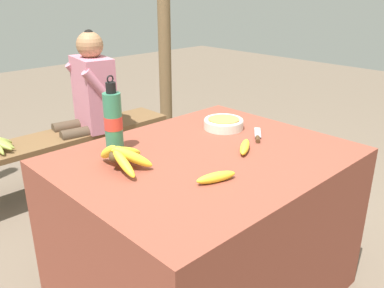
{
  "coord_description": "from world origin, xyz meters",
  "views": [
    {
      "loc": [
        -1.11,
        -1.08,
        1.36
      ],
      "look_at": [
        -0.03,
        0.05,
        0.75
      ],
      "focal_mm": 38.0,
      "sensor_mm": 36.0,
      "label": 1
    }
  ],
  "objects_px": {
    "loose_banana_front": "(216,177)",
    "banana_bunch_ripe": "(122,155)",
    "serving_bowl": "(224,123)",
    "knife": "(258,136)",
    "loose_banana_side": "(245,147)",
    "support_post_far": "(164,5)",
    "water_bottle": "(113,121)",
    "seated_vendor": "(88,100)",
    "wooden_bench": "(62,144)"
  },
  "relations": [
    {
      "from": "serving_bowl",
      "to": "loose_banana_side",
      "type": "xyz_separation_m",
      "value": [
        -0.15,
        -0.26,
        -0.01
      ]
    },
    {
      "from": "serving_bowl",
      "to": "wooden_bench",
      "type": "relative_size",
      "value": 0.12
    },
    {
      "from": "knife",
      "to": "support_post_far",
      "type": "bearing_deg",
      "value": 23.24
    },
    {
      "from": "knife",
      "to": "seated_vendor",
      "type": "distance_m",
      "value": 1.42
    },
    {
      "from": "loose_banana_side",
      "to": "support_post_far",
      "type": "xyz_separation_m",
      "value": [
        1.06,
        1.78,
        0.48
      ]
    },
    {
      "from": "water_bottle",
      "to": "banana_bunch_ripe",
      "type": "bearing_deg",
      "value": -114.5
    },
    {
      "from": "banana_bunch_ripe",
      "to": "serving_bowl",
      "type": "distance_m",
      "value": 0.63
    },
    {
      "from": "banana_bunch_ripe",
      "to": "support_post_far",
      "type": "xyz_separation_m",
      "value": [
        1.53,
        1.57,
        0.44
      ]
    },
    {
      "from": "serving_bowl",
      "to": "loose_banana_front",
      "type": "relative_size",
      "value": 1.22
    },
    {
      "from": "banana_bunch_ripe",
      "to": "water_bottle",
      "type": "height_order",
      "value": "water_bottle"
    },
    {
      "from": "knife",
      "to": "support_post_far",
      "type": "xyz_separation_m",
      "value": [
        0.9,
        1.72,
        0.49
      ]
    },
    {
      "from": "serving_bowl",
      "to": "wooden_bench",
      "type": "height_order",
      "value": "serving_bowl"
    },
    {
      "from": "banana_bunch_ripe",
      "to": "loose_banana_front",
      "type": "bearing_deg",
      "value": -62.33
    },
    {
      "from": "banana_bunch_ripe",
      "to": "loose_banana_front",
      "type": "relative_size",
      "value": 1.71
    },
    {
      "from": "support_post_far",
      "to": "loose_banana_front",
      "type": "bearing_deg",
      "value": -125.77
    },
    {
      "from": "water_bottle",
      "to": "wooden_bench",
      "type": "bearing_deg",
      "value": 75.75
    },
    {
      "from": "wooden_bench",
      "to": "loose_banana_front",
      "type": "bearing_deg",
      "value": -96.69
    },
    {
      "from": "water_bottle",
      "to": "knife",
      "type": "xyz_separation_m",
      "value": [
        0.56,
        -0.32,
        -0.12
      ]
    },
    {
      "from": "knife",
      "to": "wooden_bench",
      "type": "relative_size",
      "value": 0.1
    },
    {
      "from": "serving_bowl",
      "to": "wooden_bench",
      "type": "bearing_deg",
      "value": 101.93
    },
    {
      "from": "banana_bunch_ripe",
      "to": "water_bottle",
      "type": "relative_size",
      "value": 0.84
    },
    {
      "from": "water_bottle",
      "to": "seated_vendor",
      "type": "distance_m",
      "value": 1.23
    },
    {
      "from": "loose_banana_front",
      "to": "support_post_far",
      "type": "distance_m",
      "value": 2.38
    },
    {
      "from": "serving_bowl",
      "to": "support_post_far",
      "type": "bearing_deg",
      "value": 59.05
    },
    {
      "from": "loose_banana_side",
      "to": "support_post_far",
      "type": "distance_m",
      "value": 2.13
    },
    {
      "from": "support_post_far",
      "to": "banana_bunch_ripe",
      "type": "bearing_deg",
      "value": -134.42
    },
    {
      "from": "banana_bunch_ripe",
      "to": "knife",
      "type": "relative_size",
      "value": 1.71
    },
    {
      "from": "water_bottle",
      "to": "support_post_far",
      "type": "bearing_deg",
      "value": 43.82
    },
    {
      "from": "loose_banana_side",
      "to": "knife",
      "type": "height_order",
      "value": "loose_banana_side"
    },
    {
      "from": "banana_bunch_ripe",
      "to": "loose_banana_side",
      "type": "xyz_separation_m",
      "value": [
        0.47,
        -0.21,
        -0.04
      ]
    },
    {
      "from": "loose_banana_front",
      "to": "banana_bunch_ripe",
      "type": "bearing_deg",
      "value": 117.67
    },
    {
      "from": "banana_bunch_ripe",
      "to": "water_bottle",
      "type": "distance_m",
      "value": 0.2
    },
    {
      "from": "banana_bunch_ripe",
      "to": "support_post_far",
      "type": "relative_size",
      "value": 0.11
    },
    {
      "from": "water_bottle",
      "to": "loose_banana_side",
      "type": "relative_size",
      "value": 2.07
    },
    {
      "from": "banana_bunch_ripe",
      "to": "loose_banana_side",
      "type": "bearing_deg",
      "value": -24.15
    },
    {
      "from": "serving_bowl",
      "to": "water_bottle",
      "type": "relative_size",
      "value": 0.6
    },
    {
      "from": "knife",
      "to": "banana_bunch_ripe",
      "type": "bearing_deg",
      "value": 127.01
    },
    {
      "from": "loose_banana_side",
      "to": "seated_vendor",
      "type": "height_order",
      "value": "seated_vendor"
    },
    {
      "from": "loose_banana_front",
      "to": "seated_vendor",
      "type": "relative_size",
      "value": 0.15
    },
    {
      "from": "loose_banana_side",
      "to": "serving_bowl",
      "type": "bearing_deg",
      "value": 59.45
    },
    {
      "from": "seated_vendor",
      "to": "banana_bunch_ripe",
      "type": "bearing_deg",
      "value": 75.28
    },
    {
      "from": "knife",
      "to": "support_post_far",
      "type": "height_order",
      "value": "support_post_far"
    },
    {
      "from": "banana_bunch_ripe",
      "to": "wooden_bench",
      "type": "bearing_deg",
      "value": 74.36
    },
    {
      "from": "knife",
      "to": "loose_banana_side",
      "type": "bearing_deg",
      "value": 159.95
    },
    {
      "from": "seated_vendor",
      "to": "support_post_far",
      "type": "xyz_separation_m",
      "value": [
        0.95,
        0.3,
        0.58
      ]
    },
    {
      "from": "loose_banana_front",
      "to": "support_post_far",
      "type": "height_order",
      "value": "support_post_far"
    },
    {
      "from": "banana_bunch_ripe",
      "to": "seated_vendor",
      "type": "xyz_separation_m",
      "value": [
        0.58,
        1.26,
        -0.14
      ]
    },
    {
      "from": "loose_banana_front",
      "to": "serving_bowl",
      "type": "bearing_deg",
      "value": 39.5
    },
    {
      "from": "serving_bowl",
      "to": "knife",
      "type": "height_order",
      "value": "serving_bowl"
    },
    {
      "from": "water_bottle",
      "to": "seated_vendor",
      "type": "bearing_deg",
      "value": 65.3
    }
  ]
}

